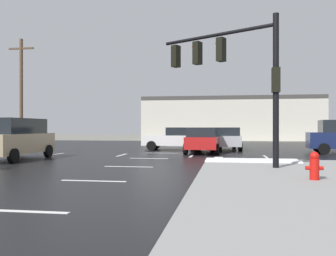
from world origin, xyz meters
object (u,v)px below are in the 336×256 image
(fire_hydrant, at_px, (314,166))
(suv_tan, at_px, (14,138))
(sedan_silver, at_px, (224,138))
(utility_pole_far, at_px, (21,90))
(sedan_white, at_px, (178,138))
(sedan_red, at_px, (203,140))
(traffic_signal_mast, at_px, (234,66))

(fire_hydrant, height_order, suv_tan, suv_tan)
(sedan_silver, height_order, utility_pole_far, utility_pole_far)
(sedan_white, relative_size, sedan_red, 0.99)
(suv_tan, relative_size, utility_pole_far, 0.54)
(traffic_signal_mast, relative_size, fire_hydrant, 7.09)
(sedan_red, xyz_separation_m, suv_tan, (-8.94, -5.82, 0.24))
(traffic_signal_mast, height_order, suv_tan, traffic_signal_mast)
(traffic_signal_mast, relative_size, sedan_red, 1.22)
(sedan_white, bearing_deg, sedan_red, 121.70)
(sedan_white, xyz_separation_m, utility_pole_far, (-13.65, 3.09, 3.87))
(sedan_silver, distance_m, sedan_red, 3.56)
(fire_hydrant, xyz_separation_m, sedan_white, (-5.79, 14.76, 0.32))
(sedan_white, bearing_deg, fire_hydrant, 110.30)
(sedan_white, relative_size, sedan_silver, 0.98)
(sedan_silver, relative_size, utility_pole_far, 0.52)
(sedan_white, bearing_deg, traffic_signal_mast, 107.41)
(traffic_signal_mast, distance_m, sedan_red, 8.58)
(suv_tan, xyz_separation_m, utility_pole_far, (-6.69, 11.99, 3.64))
(utility_pole_far, bearing_deg, sedan_silver, -9.52)
(traffic_signal_mast, xyz_separation_m, suv_tan, (-10.60, 1.97, -2.95))
(fire_hydrant, xyz_separation_m, utility_pole_far, (-19.43, 17.85, 4.19))
(fire_hydrant, bearing_deg, sedan_red, 108.02)
(sedan_white, xyz_separation_m, sedan_red, (1.98, -3.08, 0.00))
(sedan_red, xyz_separation_m, utility_pole_far, (-15.63, 6.17, 3.87))
(fire_hydrant, relative_size, utility_pole_far, 0.09)
(fire_hydrant, distance_m, sedan_red, 12.29)
(traffic_signal_mast, bearing_deg, fire_hydrant, 148.33)
(fire_hydrant, xyz_separation_m, sedan_red, (-3.80, 11.68, 0.32))
(sedan_red, bearing_deg, suv_tan, 125.47)
(sedan_silver, bearing_deg, suv_tan, 125.59)
(utility_pole_far, bearing_deg, traffic_signal_mast, -38.92)
(sedan_silver, xyz_separation_m, utility_pole_far, (-16.87, 2.83, 3.87))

